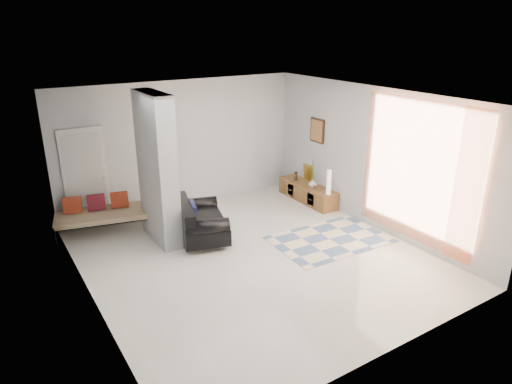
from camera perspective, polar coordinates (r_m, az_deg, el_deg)
floor at (r=8.18m, az=-0.14°, el=-8.18°), size 6.00×6.00×0.00m
ceiling at (r=7.27m, az=-0.16°, el=11.60°), size 6.00×6.00×0.00m
wall_back at (r=10.17m, az=-9.26°, el=5.81°), size 6.00×0.00×6.00m
wall_front at (r=5.52m, az=16.88°, el=-7.61°), size 6.00×0.00×6.00m
wall_left at (r=6.66m, az=-20.62°, el=-3.12°), size 0.00×6.00×6.00m
wall_right at (r=9.30m, az=14.36°, el=4.07°), size 0.00×6.00×6.00m
partition_column at (r=8.52m, az=-12.25°, el=2.78°), size 0.35×1.20×2.80m
hallway_door at (r=9.64m, az=-20.53°, el=1.60°), size 0.85×0.06×2.04m
curtain at (r=8.52m, az=19.57°, el=2.39°), size 0.00×2.55×2.55m
wall_art at (r=10.40m, az=7.67°, el=7.63°), size 0.04×0.45×0.55m
media_console at (r=10.69m, az=6.48°, el=-0.05°), size 0.45×1.68×0.80m
loveseat at (r=8.77m, az=-7.11°, el=-3.65°), size 1.17×1.58×0.76m
daybed at (r=9.43m, az=-18.35°, el=-2.48°), size 2.05×1.22×0.77m
area_rug at (r=8.92m, az=9.22°, el=-5.85°), size 2.24×1.54×0.01m
cylinder_lamp at (r=9.99m, az=9.11°, el=1.22°), size 0.10×0.10×0.55m
bronze_figurine at (r=10.86m, az=5.02°, el=2.02°), size 0.12×0.12×0.21m
vase at (r=10.40m, az=7.05°, el=1.07°), size 0.21×0.21×0.20m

